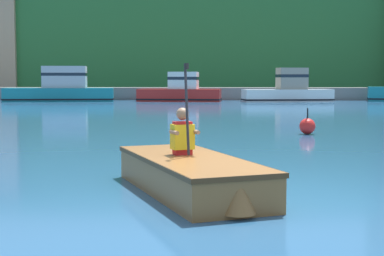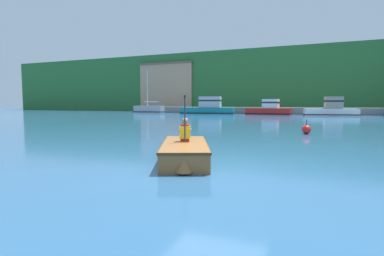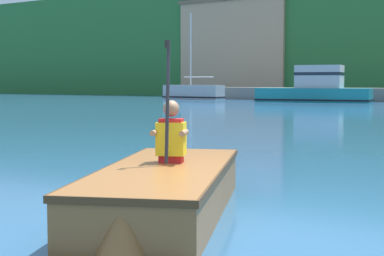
% 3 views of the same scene
% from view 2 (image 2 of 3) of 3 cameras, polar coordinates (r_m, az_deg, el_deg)
% --- Properties ---
extents(ground_plane, '(300.00, 300.00, 0.00)m').
position_cam_2_polar(ground_plane, '(7.52, 3.88, -6.83)').
color(ground_plane, '#28567F').
extents(shoreline_ridge, '(120.00, 20.00, 10.42)m').
position_cam_2_polar(shoreline_ridge, '(59.70, 20.02, 8.05)').
color(shoreline_ridge, '#2D6B33').
rests_on(shoreline_ridge, ground).
extents(waterfront_warehouse_left, '(10.75, 9.20, 8.89)m').
position_cam_2_polar(waterfront_warehouse_left, '(59.37, -3.20, 7.62)').
color(waterfront_warehouse_left, tan).
rests_on(waterfront_warehouse_left, ground).
extents(marina_dock, '(46.95, 2.40, 0.90)m').
position_cam_2_polar(marina_dock, '(43.04, 19.03, 3.11)').
color(marina_dock, slate).
rests_on(marina_dock, ground).
extents(moored_boat_dock_west_end, '(6.19, 2.74, 2.27)m').
position_cam_2_polar(moored_boat_dock_west_end, '(39.21, 25.03, 3.23)').
color(moored_boat_dock_west_end, white).
rests_on(moored_boat_dock_west_end, ground).
extents(moored_boat_dock_west_inner, '(7.59, 3.45, 2.40)m').
position_cam_2_polar(moored_boat_dock_west_inner, '(41.41, 3.16, 3.88)').
color(moored_boat_dock_west_inner, '#197A84').
rests_on(moored_boat_dock_west_inner, ground).
extents(moored_boat_dock_east_inner, '(5.79, 2.33, 2.01)m').
position_cam_2_polar(moored_boat_dock_east_inner, '(39.88, 14.46, 3.46)').
color(moored_boat_dock_east_inner, red).
rests_on(moored_boat_dock_east_inner, ground).
extents(moored_boat_dock_east_end, '(4.77, 1.47, 6.45)m').
position_cam_2_polar(moored_boat_dock_east_end, '(46.12, -8.21, 3.53)').
color(moored_boat_dock_east_end, '#9EA3A8').
rests_on(moored_boat_dock_east_end, ground).
extents(rowboat_foreground, '(2.30, 3.38, 0.47)m').
position_cam_2_polar(rowboat_foreground, '(7.82, -1.37, -4.38)').
color(rowboat_foreground, '#935B2D').
rests_on(rowboat_foreground, ground).
extents(person_paddler, '(0.43, 0.43, 1.25)m').
position_cam_2_polar(person_paddler, '(8.11, -1.36, -0.49)').
color(person_paddler, red).
rests_on(person_paddler, rowboat_foreground).
extents(channel_buoy, '(0.44, 0.44, 0.72)m').
position_cam_2_polar(channel_buoy, '(15.66, 20.97, -0.26)').
color(channel_buoy, red).
rests_on(channel_buoy, ground).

